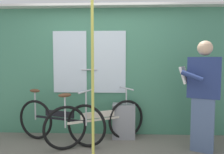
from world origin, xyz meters
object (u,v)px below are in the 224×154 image
at_px(bicycle_near_door, 59,121).
at_px(passenger_reading_newspaper, 203,94).
at_px(bicycle_leaning_behind, 97,122).
at_px(handrail_pole, 93,78).
at_px(trash_bin_by_wall, 124,121).

relative_size(bicycle_near_door, passenger_reading_newspaper, 0.96).
distance_m(bicycle_leaning_behind, handrail_pole, 1.12).
relative_size(bicycle_leaning_behind, passenger_reading_newspaper, 0.94).
relative_size(bicycle_near_door, trash_bin_by_wall, 2.64).
relative_size(bicycle_leaning_behind, trash_bin_by_wall, 2.58).
height_order(bicycle_near_door, passenger_reading_newspaper, passenger_reading_newspaper).
height_order(bicycle_near_door, handrail_pole, handrail_pole).
height_order(bicycle_near_door, trash_bin_by_wall, bicycle_near_door).
bearing_deg(bicycle_near_door, bicycle_leaning_behind, 16.58).
bearing_deg(trash_bin_by_wall, handrail_pole, -109.22).
height_order(passenger_reading_newspaper, handrail_pole, handrail_pole).
xyz_separation_m(bicycle_near_door, passenger_reading_newspaper, (2.21, -0.23, 0.50)).
bearing_deg(trash_bin_by_wall, bicycle_leaning_behind, -143.64).
xyz_separation_m(bicycle_leaning_behind, handrail_pole, (0.04, -0.81, 0.77)).
bearing_deg(passenger_reading_newspaper, handrail_pole, 47.20).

